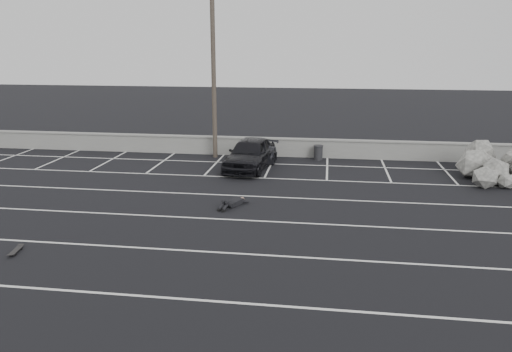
% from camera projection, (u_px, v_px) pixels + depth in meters
% --- Properties ---
extents(ground, '(120.00, 120.00, 0.00)m').
position_uv_depth(ground, '(196.00, 251.00, 15.63)').
color(ground, black).
rests_on(ground, ground).
extents(seawall, '(50.00, 0.45, 1.06)m').
position_uv_depth(seawall, '(258.00, 146.00, 28.88)').
color(seawall, gray).
rests_on(seawall, ground).
extents(stall_lines, '(36.00, 20.05, 0.01)m').
position_uv_depth(stall_lines, '(223.00, 207.00, 19.86)').
color(stall_lines, silver).
rests_on(stall_lines, ground).
extents(car_left, '(2.48, 4.96, 1.62)m').
position_uv_depth(car_left, '(250.00, 154.00, 25.71)').
color(car_left, black).
rests_on(car_left, ground).
extents(car_right, '(2.84, 4.57, 1.24)m').
position_uv_depth(car_right, '(250.00, 157.00, 25.81)').
color(car_right, '#222228').
rests_on(car_right, ground).
extents(utility_pole, '(1.27, 0.25, 9.50)m').
position_uv_depth(utility_pole, '(214.00, 72.00, 27.35)').
color(utility_pole, '#4C4238').
rests_on(utility_pole, ground).
extents(trash_bin, '(0.63, 0.63, 0.82)m').
position_uv_depth(trash_bin, '(318.00, 153.00, 27.80)').
color(trash_bin, '#242426').
rests_on(trash_bin, ground).
extents(person, '(2.37, 2.68, 0.41)m').
position_uv_depth(person, '(236.00, 200.00, 20.10)').
color(person, black).
rests_on(person, ground).
extents(skateboard, '(0.31, 0.74, 0.09)m').
position_uv_depth(skateboard, '(16.00, 251.00, 15.50)').
color(skateboard, black).
rests_on(skateboard, ground).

